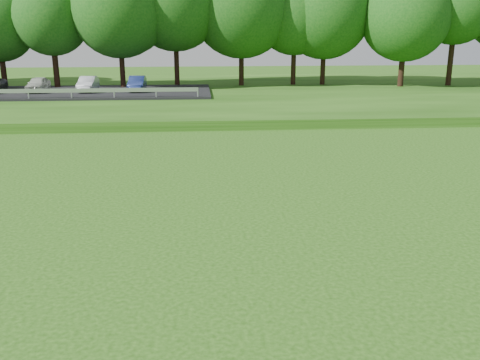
{
  "coord_description": "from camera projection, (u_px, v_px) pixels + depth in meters",
  "views": [
    {
      "loc": [
        -13.04,
        -12.22,
        6.07
      ],
      "look_at": [
        -11.74,
        4.09,
        1.3
      ],
      "focal_mm": 40.0,
      "sensor_mm": 36.0,
      "label": 1
    }
  ],
  "objects": [
    {
      "name": "parking_lot",
      "position": [
        58.0,
        89.0,
        43.63
      ],
      "size": [
        24.0,
        9.0,
        1.38
      ],
      "color": "black",
      "rests_on": "berm"
    },
    {
      "name": "walking_path",
      "position": [
        406.0,
        125.0,
        33.52
      ],
      "size": [
        130.0,
        1.6,
        0.04
      ],
      "primitive_type": "cube",
      "color": "gray",
      "rests_on": "ground"
    },
    {
      "name": "treeline",
      "position": [
        339.0,
        1.0,
        48.48
      ],
      "size": [
        104.0,
        7.0,
        15.0
      ],
      "primitive_type": null,
      "color": "#104610",
      "rests_on": "berm"
    },
    {
      "name": "berm",
      "position": [
        346.0,
        93.0,
        46.84
      ],
      "size": [
        130.0,
        30.0,
        0.6
      ],
      "primitive_type": "cube",
      "color": "#1B430C",
      "rests_on": "ground"
    }
  ]
}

